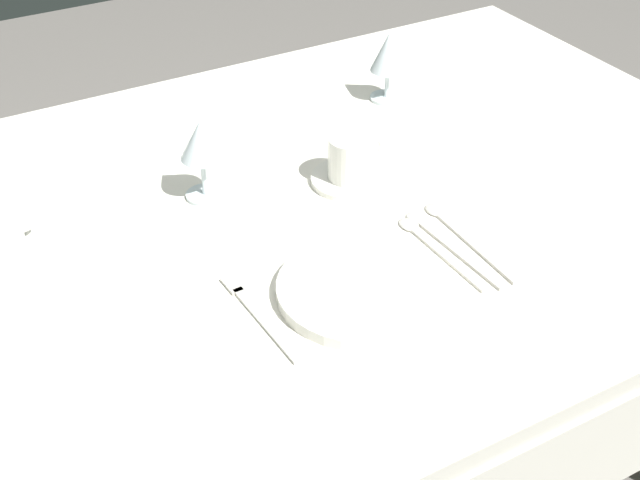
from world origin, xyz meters
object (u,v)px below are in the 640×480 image
spoon_soup (431,244)px  fork_outer (257,313)px  wine_glass_left (201,145)px  dinner_plate (362,289)px  coffee_cup_left (352,157)px  wine_glass_centre (388,55)px  spoon_dessert (442,239)px  spoon_tea (459,232)px

spoon_soup → fork_outer: bearing=-177.3°
wine_glass_left → dinner_plate: bearing=-75.5°
fork_outer → wine_glass_left: size_ratio=1.49×
dinner_plate → coffee_cup_left: size_ratio=2.35×
wine_glass_left → fork_outer: bearing=-100.8°
fork_outer → wine_glass_centre: (0.51, 0.46, 0.09)m
fork_outer → wine_glass_left: bearing=79.2°
fork_outer → spoon_dessert: (0.33, 0.02, 0.00)m
dinner_plate → spoon_tea: 0.22m
fork_outer → coffee_cup_left: 0.38m
spoon_dessert → wine_glass_centre: size_ratio=1.66×
spoon_tea → coffee_cup_left: 0.23m
spoon_dessert → spoon_tea: bearing=5.0°
spoon_soup → dinner_plate: bearing=-162.6°
wine_glass_left → spoon_soup: bearing=-50.5°
spoon_soup → spoon_tea: bearing=4.3°
dinner_plate → fork_outer: size_ratio=1.18×
fork_outer → spoon_tea: spoon_tea is taller
spoon_dessert → spoon_tea: 0.04m
spoon_dessert → wine_glass_left: size_ratio=1.64×
dinner_plate → coffee_cup_left: 0.31m
fork_outer → spoon_soup: size_ratio=0.98×
spoon_tea → wine_glass_centre: 0.48m
spoon_dessert → spoon_soup: bearing=-176.9°
spoon_dessert → coffee_cup_left: 0.22m
coffee_cup_left → wine_glass_left: bearing=161.3°
spoon_dessert → wine_glass_centre: bearing=67.1°
spoon_soup → wine_glass_left: 0.40m
fork_outer → spoon_tea: (0.36, 0.02, -0.00)m
fork_outer → spoon_dessert: bearing=2.8°
spoon_soup → spoon_tea: 0.06m
spoon_soup → coffee_cup_left: bearing=92.6°
spoon_dessert → spoon_tea: same height
spoon_dessert → coffee_cup_left: (-0.03, 0.22, 0.04)m
coffee_cup_left → wine_glass_centre: (0.22, 0.23, 0.05)m
fork_outer → spoon_tea: 0.36m
spoon_soup → coffee_cup_left: 0.22m
wine_glass_left → spoon_dessert: bearing=-48.0°
wine_glass_left → coffee_cup_left: bearing=-18.7°
spoon_tea → spoon_soup: bearing=-175.7°
fork_outer → spoon_dessert: size_ratio=0.91×
fork_outer → coffee_cup_left: size_ratio=2.00×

